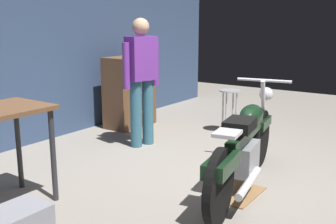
{
  "coord_description": "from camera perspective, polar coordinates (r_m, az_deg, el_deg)",
  "views": [
    {
      "loc": [
        -3.5,
        -1.77,
        1.6
      ],
      "look_at": [
        -0.02,
        0.7,
        0.65
      ],
      "focal_mm": 42.65,
      "sensor_mm": 36.0,
      "label": 1
    }
  ],
  "objects": [
    {
      "name": "ground_plane",
      "position": [
        4.24,
        8.02,
        -9.77
      ],
      "size": [
        12.0,
        12.0,
        0.0
      ],
      "primitive_type": "plane",
      "color": "gray"
    },
    {
      "name": "back_wall",
      "position": [
        5.76,
        -17.56,
        11.48
      ],
      "size": [
        8.0,
        0.12,
        3.1
      ],
      "primitive_type": "cube",
      "color": "#384C70",
      "rests_on": "ground_plane"
    },
    {
      "name": "motorcycle",
      "position": [
        3.95,
        10.94,
        -4.63
      ],
      "size": [
        2.17,
        0.74,
        1.0
      ],
      "rotation": [
        0.0,
        0.0,
        0.18
      ],
      "color": "black",
      "rests_on": "ground_plane"
    },
    {
      "name": "person_standing",
      "position": [
        5.21,
        -3.82,
        5.07
      ],
      "size": [
        0.56,
        0.3,
        1.67
      ],
      "rotation": [
        0.0,
        0.0,
        2.92
      ],
      "color": "#35677D",
      "rests_on": "ground_plane"
    },
    {
      "name": "shop_stool",
      "position": [
        5.98,
        8.83,
        1.79
      ],
      "size": [
        0.32,
        0.32,
        0.64
      ],
      "color": "#B2B2B7",
      "rests_on": "ground_plane"
    },
    {
      "name": "wooden_dresser",
      "position": [
        6.3,
        -5.5,
        2.9
      ],
      "size": [
        0.8,
        0.47,
        1.1
      ],
      "color": "brown",
      "rests_on": "ground_plane"
    },
    {
      "name": "drip_tray",
      "position": [
        3.97,
        9.68,
        -11.34
      ],
      "size": [
        0.56,
        0.4,
        0.01
      ],
      "primitive_type": "cube",
      "color": "olive",
      "rests_on": "ground_plane"
    }
  ]
}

